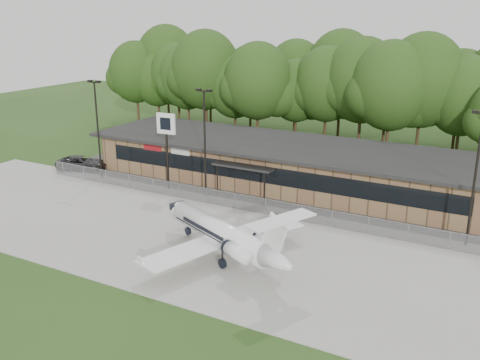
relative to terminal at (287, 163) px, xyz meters
The scene contains 12 objects.
ground 24.04m from the terminal, 89.99° to the right, with size 160.00×160.00×0.00m, color #2A4518.
apron 16.08m from the terminal, 89.99° to the right, with size 64.00×18.00×0.08m, color #9E9B93.
parking_lot 4.93m from the terminal, 89.96° to the right, with size 50.00×9.00×0.06m, color #383835.
terminal is the anchor object (origin of this frame).
fence 9.05m from the terminal, 89.98° to the right, with size 46.00×0.04×1.52m.
treeline 18.83m from the terminal, 89.99° to the left, with size 72.00×12.00×15.00m, color #1A3912, non-canonical shape.
light_pole_left 19.84m from the terminal, 157.54° to the right, with size 1.55×0.30×10.23m.
light_pole_mid 9.73m from the terminal, 123.89° to the right, with size 1.55×0.30×10.23m.
light_pole_right 19.85m from the terminal, 22.45° to the right, with size 1.55×0.30×10.23m.
business_jet 18.16m from the terminal, 80.07° to the right, with size 14.39×12.83×4.97m.
suv 22.89m from the terminal, 164.30° to the right, with size 2.55×5.53×1.54m, color #313234.
pole_sign 12.45m from the terminal, 143.13° to the right, with size 2.00×0.32×7.60m.
Camera 1 is at (20.72, -23.88, 16.81)m, focal length 40.00 mm.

